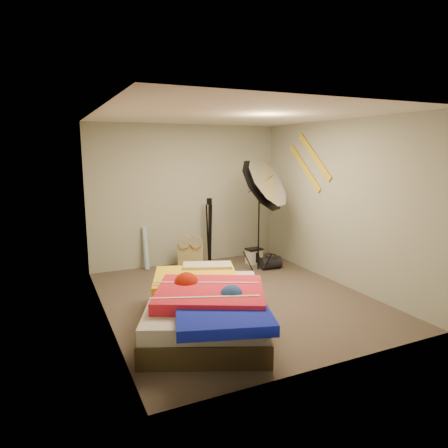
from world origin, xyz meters
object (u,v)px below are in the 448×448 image
tote_bag (190,256)px  camera_case (254,256)px  wrapping_roll (146,248)px  camera_tripod (209,227)px  bed (207,306)px  photo_umbrella (261,186)px  duffel_bag (271,263)px

tote_bag → camera_case: tote_bag is taller
wrapping_roll → camera_tripod: bearing=-9.4°
tote_bag → wrapping_roll: 0.79m
wrapping_roll → camera_case: 1.96m
bed → photo_umbrella: 2.59m
wrapping_roll → bed: bearing=-88.6°
camera_case → bed: (-1.82, -2.16, 0.14)m
tote_bag → duffel_bag: size_ratio=1.22×
wrapping_roll → duffel_bag: (1.98, -0.91, -0.26)m
camera_case → duffel_bag: bearing=-80.3°
photo_umbrella → duffel_bag: bearing=24.0°
photo_umbrella → camera_tripod: bearing=123.8°
bed → camera_tripod: (1.06, 2.46, 0.42)m
photo_umbrella → wrapping_roll: bearing=148.6°
photo_umbrella → camera_case: bearing=71.3°
tote_bag → bed: bearing=-83.3°
camera_case → bed: bed is taller
tote_bag → wrapping_roll: bearing=-179.2°
wrapping_roll → duffel_bag: bearing=-24.6°
tote_bag → bed: size_ratio=0.19×
tote_bag → camera_tripod: bearing=35.1°
duffel_bag → bed: 2.60m
wrapping_roll → bed: size_ratio=0.32×
duffel_bag → bed: (-1.92, -1.74, 0.17)m
camera_case → duffel_bag: camera_case is taller
wrapping_roll → duffel_bag: 2.20m
duffel_bag → photo_umbrella: size_ratio=0.17×
photo_umbrella → tote_bag: bearing=142.3°
bed → duffel_bag: bearing=42.2°
camera_case → photo_umbrella: bearing=-112.7°
camera_case → camera_tripod: bearing=154.3°
wrapping_roll → photo_umbrella: 2.27m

